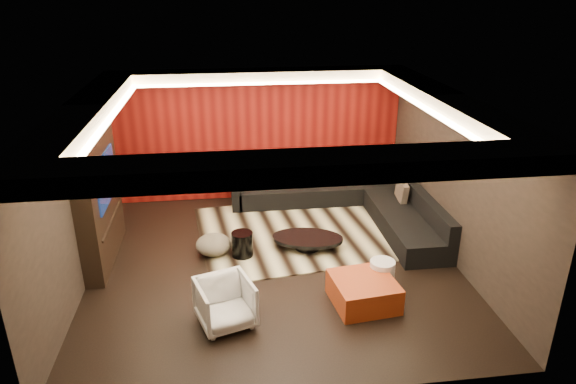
{
  "coord_description": "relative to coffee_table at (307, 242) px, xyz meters",
  "views": [
    {
      "loc": [
        -0.76,
        -7.51,
        4.43
      ],
      "look_at": [
        0.3,
        0.6,
        1.05
      ],
      "focal_mm": 32.0,
      "sensor_mm": 36.0,
      "label": 1
    }
  ],
  "objects": [
    {
      "name": "sectional_sofa",
      "position": [
        1.1,
        1.41,
        0.14
      ],
      "size": [
        3.65,
        3.5,
        0.75
      ],
      "color": "black",
      "rests_on": "floor"
    },
    {
      "name": "wall_right",
      "position": [
        2.38,
        -0.46,
        1.27
      ],
      "size": [
        0.02,
        6.0,
        2.8
      ],
      "primitive_type": "cube",
      "color": "black",
      "rests_on": "ground"
    },
    {
      "name": "striped_pouf",
      "position": [
        -1.65,
        0.0,
        0.06
      ],
      "size": [
        0.72,
        0.72,
        0.34
      ],
      "primitive_type": "ellipsoid",
      "rotation": [
        0.0,
        0.0,
        -0.19
      ],
      "color": "#B3A88B",
      "rests_on": "rug"
    },
    {
      "name": "wall_left",
      "position": [
        -3.64,
        -0.46,
        1.27
      ],
      "size": [
        0.02,
        6.0,
        2.8
      ],
      "primitive_type": "cube",
      "color": "black",
      "rests_on": "ground"
    },
    {
      "name": "white_side_table",
      "position": [
        0.92,
        -1.42,
        0.11
      ],
      "size": [
        0.45,
        0.45,
        0.48
      ],
      "primitive_type": "cylinder",
      "rotation": [
        0.0,
        0.0,
        -0.21
      ],
      "color": "white",
      "rests_on": "floor"
    },
    {
      "name": "soffit_left",
      "position": [
        -3.33,
        -0.46,
        2.56
      ],
      "size": [
        0.6,
        4.8,
        0.22
      ],
      "primitive_type": "cube",
      "color": "silver",
      "rests_on": "ground"
    },
    {
      "name": "rug",
      "position": [
        0.1,
        0.68,
        -0.12
      ],
      "size": [
        4.34,
        3.46,
        0.02
      ],
      "primitive_type": "cube",
      "rotation": [
        0.0,
        0.0,
        0.12
      ],
      "color": "beige",
      "rests_on": "floor"
    },
    {
      "name": "soffit_front",
      "position": [
        -0.63,
        -3.16,
        2.56
      ],
      "size": [
        6.0,
        0.6,
        0.22
      ],
      "primitive_type": "cube",
      "color": "silver",
      "rests_on": "ground"
    },
    {
      "name": "tv_screen",
      "position": [
        -3.32,
        0.14,
        1.32
      ],
      "size": [
        0.04,
        1.3,
        0.8
      ],
      "primitive_type": "cube",
      "color": "black",
      "rests_on": "ground"
    },
    {
      "name": "cove_front",
      "position": [
        -0.63,
        -2.82,
        2.47
      ],
      "size": [
        4.8,
        0.08,
        0.04
      ],
      "primitive_type": "cube",
      "color": "#FFD899",
      "rests_on": "ground"
    },
    {
      "name": "soffit_right",
      "position": [
        2.07,
        -0.46,
        2.56
      ],
      "size": [
        0.6,
        4.8,
        0.22
      ],
      "primitive_type": "cube",
      "color": "silver",
      "rests_on": "ground"
    },
    {
      "name": "armchair",
      "position": [
        -1.48,
        -1.99,
        0.21
      ],
      "size": [
        0.91,
        0.92,
        0.67
      ],
      "primitive_type": "imported",
      "rotation": [
        0.0,
        0.0,
        0.31
      ],
      "color": "silver",
      "rests_on": "floor"
    },
    {
      "name": "throw_pillows",
      "position": [
        0.98,
        1.69,
        0.49
      ],
      "size": [
        3.09,
        1.62,
        0.5
      ],
      "color": "tan",
      "rests_on": "sectional_sofa"
    },
    {
      "name": "tv_shelf",
      "position": [
        -3.32,
        0.14,
        0.57
      ],
      "size": [
        0.04,
        1.6,
        0.04
      ],
      "primitive_type": "cube",
      "color": "black",
      "rests_on": "ground"
    },
    {
      "name": "wall_back",
      "position": [
        -0.63,
        2.55,
        1.27
      ],
      "size": [
        6.0,
        0.02,
        2.8
      ],
      "primitive_type": "cube",
      "color": "black",
      "rests_on": "ground"
    },
    {
      "name": "cove_back",
      "position": [
        -0.63,
        1.9,
        2.47
      ],
      "size": [
        4.8,
        0.08,
        0.04
      ],
      "primitive_type": "cube",
      "color": "#FFD899",
      "rests_on": "ground"
    },
    {
      "name": "soffit_back",
      "position": [
        -0.63,
        2.24,
        2.56
      ],
      "size": [
        6.0,
        0.6,
        0.22
      ],
      "primitive_type": "cube",
      "color": "silver",
      "rests_on": "ground"
    },
    {
      "name": "red_feature_wall",
      "position": [
        -0.63,
        2.51,
        1.27
      ],
      "size": [
        5.98,
        0.05,
        2.78
      ],
      "primitive_type": "cube",
      "color": "#6B0C0A",
      "rests_on": "ground"
    },
    {
      "name": "floor",
      "position": [
        -0.63,
        -0.46,
        -0.14
      ],
      "size": [
        6.0,
        6.0,
        0.02
      ],
      "primitive_type": "cube",
      "color": "black",
      "rests_on": "ground"
    },
    {
      "name": "drum_stool",
      "position": [
        -1.16,
        -0.13,
        0.11
      ],
      "size": [
        0.47,
        0.47,
        0.43
      ],
      "primitive_type": "cylinder",
      "rotation": [
        0.0,
        0.0,
        -0.32
      ],
      "color": "black",
      "rests_on": "rug"
    },
    {
      "name": "cove_left",
      "position": [
        -2.99,
        -0.46,
        2.47
      ],
      "size": [
        0.08,
        4.8,
        0.04
      ],
      "primitive_type": "cube",
      "color": "#FFD899",
      "rests_on": "ground"
    },
    {
      "name": "coffee_table",
      "position": [
        0.0,
        0.0,
        0.0
      ],
      "size": [
        1.51,
        1.51,
        0.21
      ],
      "primitive_type": "cylinder",
      "rotation": [
        0.0,
        0.0,
        -0.23
      ],
      "color": "black",
      "rests_on": "rug"
    },
    {
      "name": "tv_surround",
      "position": [
        -3.48,
        0.14,
        0.97
      ],
      "size": [
        0.3,
        2.0,
        2.2
      ],
      "primitive_type": "cube",
      "color": "black",
      "rests_on": "ground"
    },
    {
      "name": "orange_ottoman",
      "position": [
        0.54,
        -1.76,
        0.07
      ],
      "size": [
        0.99,
        0.99,
        0.39
      ],
      "primitive_type": "cube",
      "rotation": [
        0.0,
        0.0,
        0.12
      ],
      "color": "#AA3416",
      "rests_on": "floor"
    },
    {
      "name": "cove_right",
      "position": [
        1.73,
        -0.46,
        2.47
      ],
      "size": [
        0.08,
        4.8,
        0.04
      ],
      "primitive_type": "cube",
      "color": "#FFD899",
      "rests_on": "ground"
    },
    {
      "name": "ceiling",
      "position": [
        -0.63,
        -0.46,
        2.68
      ],
      "size": [
        6.0,
        6.0,
        0.02
      ],
      "primitive_type": "cube",
      "color": "silver",
      "rests_on": "ground"
    }
  ]
}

